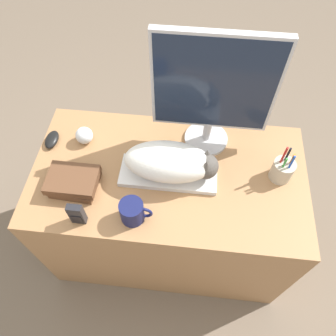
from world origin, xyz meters
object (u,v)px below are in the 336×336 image
object	(u,v)px
cat	(172,162)
coffee_mug	(133,212)
monitor	(213,90)
book_stack	(74,181)
phone	(77,214)
computer_mouse	(52,140)
baseball	(84,135)
keyboard	(168,174)
pen_cup	(282,170)

from	to	relation	value
cat	coffee_mug	distance (m)	0.25
cat	monitor	xyz separation A→B (m)	(0.14, 0.21, 0.21)
book_stack	phone	bearing A→B (deg)	-68.78
computer_mouse	baseball	world-z (taller)	baseball
keyboard	phone	xyz separation A→B (m)	(-0.32, -0.25, 0.04)
pen_cup	book_stack	size ratio (longest dim) A/B	0.93
baseball	book_stack	size ratio (longest dim) A/B	0.38
computer_mouse	phone	world-z (taller)	phone
monitor	pen_cup	size ratio (longest dim) A/B	2.90
keyboard	phone	distance (m)	0.41
monitor	baseball	xyz separation A→B (m)	(-0.55, -0.06, -0.27)
monitor	book_stack	xyz separation A→B (m)	(-0.54, -0.31, -0.28)
computer_mouse	baseball	size ratio (longest dim) A/B	1.33
pen_cup	computer_mouse	bearing A→B (deg)	175.53
cat	phone	size ratio (longest dim) A/B	3.44
keyboard	baseball	size ratio (longest dim) A/B	5.27
monitor	book_stack	bearing A→B (deg)	-150.27
coffee_mug	phone	size ratio (longest dim) A/B	1.13
phone	monitor	bearing A→B (deg)	44.01
phone	book_stack	xyz separation A→B (m)	(-0.06, 0.15, -0.02)
keyboard	coffee_mug	xyz separation A→B (m)	(-0.11, -0.21, 0.04)
monitor	book_stack	world-z (taller)	monitor
monitor	phone	xyz separation A→B (m)	(-0.48, -0.46, -0.25)
computer_mouse	coffee_mug	xyz separation A→B (m)	(0.44, -0.34, 0.03)
keyboard	pen_cup	bearing A→B (deg)	5.50
keyboard	phone	size ratio (longest dim) A/B	3.66
cat	phone	bearing A→B (deg)	-143.85
coffee_mug	pen_cup	size ratio (longest dim) A/B	0.67
computer_mouse	book_stack	world-z (taller)	book_stack
pen_cup	coffee_mug	bearing A→B (deg)	-156.46
computer_mouse	coffee_mug	bearing A→B (deg)	-37.69
cat	keyboard	bearing A→B (deg)	180.00
keyboard	monitor	world-z (taller)	monitor
pen_cup	phone	world-z (taller)	pen_cup
coffee_mug	monitor	bearing A→B (deg)	57.69
monitor	pen_cup	bearing A→B (deg)	-27.34
monitor	coffee_mug	bearing A→B (deg)	-122.31
keyboard	baseball	world-z (taller)	baseball
phone	cat	bearing A→B (deg)	36.15
monitor	phone	bearing A→B (deg)	-135.99
pen_cup	book_stack	world-z (taller)	pen_cup
monitor	book_stack	distance (m)	0.68
monitor	cat	bearing A→B (deg)	-122.85
computer_mouse	cat	bearing A→B (deg)	-12.54
book_stack	monitor	bearing A→B (deg)	29.73
coffee_mug	baseball	size ratio (longest dim) A/B	1.63
phone	book_stack	size ratio (longest dim) A/B	0.54
baseball	pen_cup	bearing A→B (deg)	-6.64
keyboard	coffee_mug	size ratio (longest dim) A/B	3.22
pen_cup	phone	bearing A→B (deg)	-159.80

